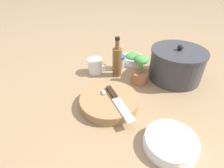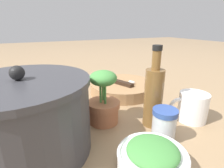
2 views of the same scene
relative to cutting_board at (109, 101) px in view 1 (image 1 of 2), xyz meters
name	(u,v)px [view 1 (image 1 of 2)]	position (x,y,z in m)	size (l,w,h in m)	color
ground_plane	(118,91)	(-0.10, 0.04, -0.02)	(5.00, 5.00, 0.00)	#997A56
cutting_board	(109,101)	(0.00, 0.00, 0.00)	(0.25, 0.25, 0.04)	#9E754C
chef_knife	(117,101)	(0.03, 0.03, 0.03)	(0.22, 0.11, 0.01)	black
garlic_cloves	(104,92)	(-0.03, -0.02, 0.03)	(0.04, 0.03, 0.01)	silver
herb_bowl	(133,59)	(-0.38, 0.15, 0.01)	(0.13, 0.13, 0.06)	white
spice_jar	(120,62)	(-0.31, 0.06, 0.02)	(0.06, 0.06, 0.08)	silver
coffee_mug	(96,66)	(-0.27, -0.07, 0.02)	(0.08, 0.11, 0.08)	white
plate_stack	(171,142)	(0.21, 0.21, 0.00)	(0.18, 0.18, 0.04)	white
oil_bottle	(118,61)	(-0.24, 0.04, 0.06)	(0.05, 0.05, 0.21)	brown
stock_pot	(176,64)	(-0.21, 0.35, 0.06)	(0.27, 0.27, 0.19)	#38383D
potted_herb	(140,71)	(-0.18, 0.16, 0.04)	(0.09, 0.09, 0.15)	#B26B47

